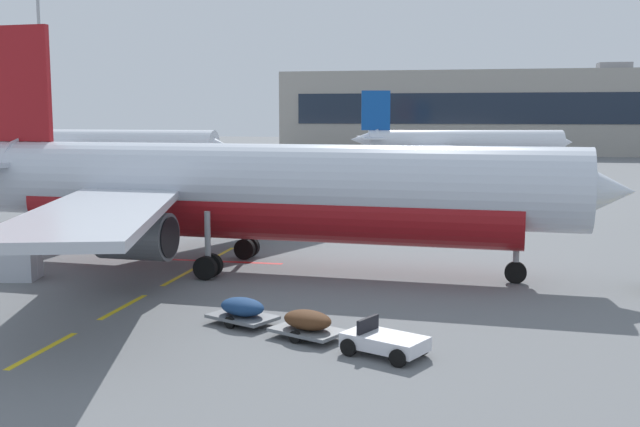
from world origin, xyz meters
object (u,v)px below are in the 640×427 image
object	(u,v)px
airliner_mid_left	(462,145)
airliner_far_center	(100,147)
apron_light_mast_near	(39,29)
airliner_foreground	(255,190)
baggage_train	(308,324)
uld_cargo_container	(20,262)

from	to	relation	value
airliner_mid_left	airliner_far_center	distance (m)	47.59
airliner_far_center	apron_light_mast_near	xyz separation A→B (m)	(-3.82, -5.94, 13.37)
airliner_foreground	baggage_train	distance (m)	12.66
airliner_far_center	apron_light_mast_near	distance (m)	15.12
apron_light_mast_near	airliner_mid_left	bearing A→B (deg)	30.58
airliner_foreground	airliner_mid_left	xyz separation A→B (m)	(8.40, 70.79, -0.45)
baggage_train	apron_light_mast_near	size ratio (longest dim) A/B	0.30
uld_cargo_container	apron_light_mast_near	size ratio (longest dim) A/B	0.07
airliner_foreground	airliner_mid_left	size ratio (longest dim) A/B	1.14
apron_light_mast_near	airliner_foreground	bearing A→B (deg)	-48.87
uld_cargo_container	apron_light_mast_near	distance (m)	57.81
airliner_far_center	baggage_train	bearing A→B (deg)	-56.99
airliner_foreground	airliner_far_center	world-z (taller)	airliner_foreground
airliner_far_center	uld_cargo_container	bearing A→B (deg)	-65.93
uld_cargo_container	apron_light_mast_near	bearing A→B (deg)	120.19
apron_light_mast_near	baggage_train	bearing A→B (deg)	-51.67
airliner_mid_left	baggage_train	bearing A→B (deg)	-92.28
airliner_mid_left	uld_cargo_container	world-z (taller)	airliner_mid_left
airliner_mid_left	apron_light_mast_near	distance (m)	55.48
baggage_train	uld_cargo_container	xyz separation A→B (m)	(-15.16, 6.52, 0.28)
airliner_foreground	apron_light_mast_near	bearing A→B (deg)	131.13
airliner_foreground	airliner_far_center	xyz separation A→B (m)	(-34.09, 49.36, -0.26)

